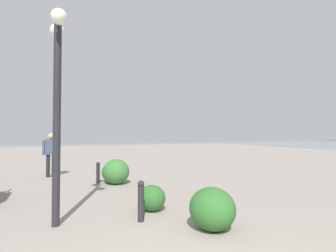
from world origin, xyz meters
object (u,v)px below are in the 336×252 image
lamppost (57,85)px  bollard_mid (98,172)px  bollard_near (141,200)px  pedestrian (51,151)px

lamppost → bollard_mid: size_ratio=5.34×
lamppost → bollard_near: bearing=-105.7°
bollard_near → bollard_mid: 4.30m
pedestrian → bollard_mid: pedestrian is taller
bollard_mid → pedestrian: bearing=33.2°
bollard_mid → bollard_near: bearing=-179.6°
lamppost → pedestrian: (6.04, -0.05, -1.61)m
lamppost → bollard_mid: lamppost is taller
lamppost → bollard_mid: (3.88, -1.47, -2.22)m
lamppost → bollard_near: 2.69m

